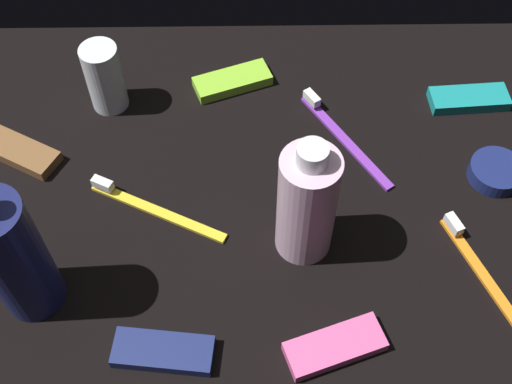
{
  "coord_description": "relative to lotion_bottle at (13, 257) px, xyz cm",
  "views": [
    {
      "loc": [
        -0.61,
        -43.82,
        66.42
      ],
      "look_at": [
        0.0,
        0.0,
        3.0
      ],
      "focal_mm": 46.38,
      "sensor_mm": 36.0,
      "label": 1
    }
  ],
  "objects": [
    {
      "name": "snack_bar_brown",
      "position": [
        -5.43,
        19.61,
        -7.92
      ],
      "size": [
        11.05,
        8.44,
        1.5
      ],
      "primitive_type": "cube",
      "rotation": [
        0.0,
        0.0,
        -0.49
      ],
      "color": "brown",
      "rests_on": "ground_plane"
    },
    {
      "name": "snack_bar_teal",
      "position": [
        53.11,
        27.77,
        -7.92
      ],
      "size": [
        10.65,
        4.7,
        1.5
      ],
      "primitive_type": "cube",
      "rotation": [
        0.0,
        0.0,
        0.07
      ],
      "color": "teal",
      "rests_on": "ground_plane"
    },
    {
      "name": "lotion_bottle",
      "position": [
        0.0,
        0.0,
        0.0
      ],
      "size": [
        6.52,
        6.52,
        19.77
      ],
      "color": "#181E51",
      "rests_on": "ground_plane"
    },
    {
      "name": "ground_plane",
      "position": [
        24.35,
        11.44,
        -9.27
      ],
      "size": [
        84.0,
        64.0,
        1.2
      ],
      "primitive_type": "cube",
      "color": "black"
    },
    {
      "name": "snack_bar_pink",
      "position": [
        32.31,
        -6.68,
        -7.92
      ],
      "size": [
        11.14,
        7.16,
        1.5
      ],
      "primitive_type": "cube",
      "rotation": [
        0.0,
        0.0,
        0.33
      ],
      "color": "#E55999",
      "rests_on": "ground_plane"
    },
    {
      "name": "toothbrush_purple",
      "position": [
        35.41,
        22.16,
        -8.06
      ],
      "size": [
        10.66,
        15.84,
        2.1
      ],
      "color": "purple",
      "rests_on": "ground_plane"
    },
    {
      "name": "deodorant_stick",
      "position": [
        5.05,
        28.38,
        -3.83
      ],
      "size": [
        4.8,
        4.8,
        9.68
      ],
      "primitive_type": "cylinder",
      "color": "silver",
      "rests_on": "ground_plane"
    },
    {
      "name": "snack_bar_navy",
      "position": [
        14.48,
        -6.99,
        -7.92
      ],
      "size": [
        10.79,
        5.16,
        1.5
      ],
      "primitive_type": "cube",
      "rotation": [
        0.0,
        0.0,
        -0.11
      ],
      "color": "navy",
      "rests_on": "ground_plane"
    },
    {
      "name": "snack_bar_lime",
      "position": [
        21.4,
        31.51,
        -7.92
      ],
      "size": [
        11.14,
        7.36,
        1.5
      ],
      "primitive_type": "cube",
      "rotation": [
        0.0,
        0.0,
        0.35
      ],
      "color": "#8CD133",
      "rests_on": "ground_plane"
    },
    {
      "name": "toothbrush_yellow",
      "position": [
        11.59,
        11.17,
        -8.06
      ],
      "size": [
        16.71,
        8.96,
        2.1
      ],
      "color": "yellow",
      "rests_on": "ground_plane"
    },
    {
      "name": "cream_tin_left",
      "position": [
        53.94,
        15.43,
        -7.67
      ],
      "size": [
        6.62,
        6.62,
        2.0
      ],
      "primitive_type": "cylinder",
      "color": "navy",
      "rests_on": "ground_plane"
    },
    {
      "name": "bodywash_bottle",
      "position": [
        29.69,
        6.47,
        -0.8
      ],
      "size": [
        6.42,
        6.42,
        17.34
      ],
      "color": "silver",
      "rests_on": "ground_plane"
    },
    {
      "name": "toothbrush_orange",
      "position": [
        49.65,
        1.8,
        -8.06
      ],
      "size": [
        7.98,
        17.1,
        2.1
      ],
      "color": "orange",
      "rests_on": "ground_plane"
    }
  ]
}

